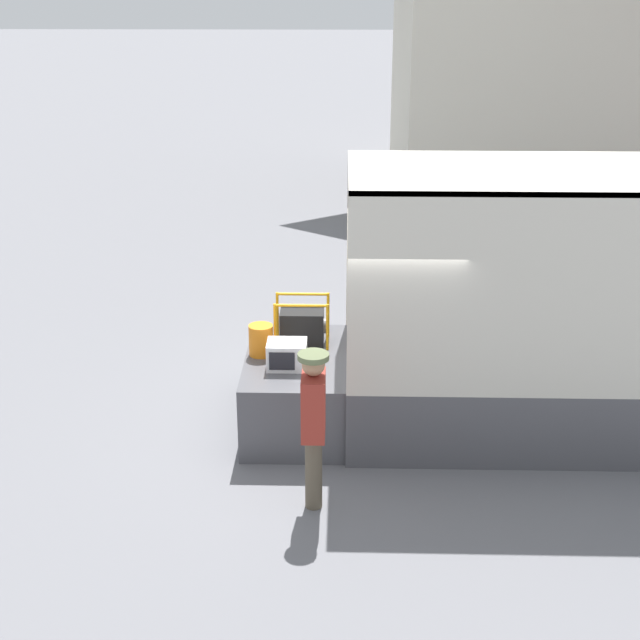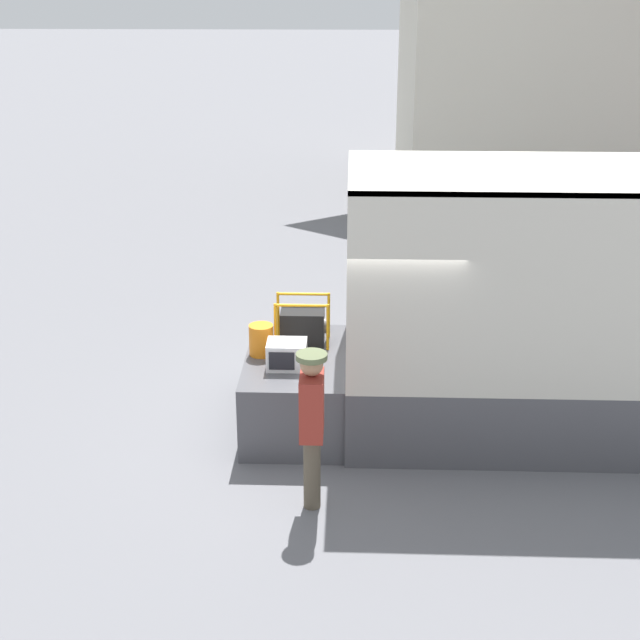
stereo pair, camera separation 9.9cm
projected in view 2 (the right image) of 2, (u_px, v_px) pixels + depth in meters
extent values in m
plane|color=slate|center=(345.00, 423.00, 11.16)|extent=(160.00, 160.00, 0.00)
cube|color=#4C4C51|center=(508.00, 393.00, 10.93)|extent=(4.00, 2.17, 0.91)
cube|color=beige|center=(505.00, 242.00, 11.32)|extent=(4.00, 0.06, 2.31)
cube|color=beige|center=(536.00, 299.00, 9.36)|extent=(4.00, 0.06, 2.31)
cube|color=beige|center=(527.00, 172.00, 9.93)|extent=(4.00, 2.17, 0.06)
cylinder|color=#3370B2|center=(485.00, 353.00, 10.42)|extent=(0.33, 0.33, 0.41)
cube|color=#B2A893|center=(529.00, 376.00, 9.97)|extent=(0.44, 0.32, 0.29)
cube|color=#B2A893|center=(535.00, 329.00, 11.28)|extent=(0.44, 0.32, 0.28)
cube|color=#4C4C51|center=(296.00, 389.00, 11.02)|extent=(1.22, 2.06, 0.91)
cube|color=white|center=(287.00, 354.00, 10.48)|extent=(0.47, 0.37, 0.32)
cube|color=black|center=(282.00, 361.00, 10.30)|extent=(0.30, 0.01, 0.22)
cube|color=black|center=(303.00, 327.00, 11.14)|extent=(0.54, 0.36, 0.43)
cylinder|color=slate|center=(320.00, 326.00, 11.13)|extent=(0.20, 0.20, 0.20)
cylinder|color=orange|center=(275.00, 327.00, 10.93)|extent=(0.04, 0.04, 0.60)
cylinder|color=orange|center=(328.00, 327.00, 10.91)|extent=(0.04, 0.04, 0.60)
cylinder|color=orange|center=(278.00, 315.00, 11.31)|extent=(0.04, 0.04, 0.60)
cylinder|color=orange|center=(329.00, 315.00, 11.29)|extent=(0.04, 0.04, 0.60)
cylinder|color=orange|center=(301.00, 305.00, 10.82)|extent=(0.64, 0.04, 0.04)
cylinder|color=orange|center=(303.00, 294.00, 11.20)|extent=(0.64, 0.04, 0.04)
cylinder|color=orange|center=(261.00, 340.00, 10.82)|extent=(0.30, 0.30, 0.38)
cylinder|color=brown|center=(312.00, 471.00, 9.28)|extent=(0.18, 0.18, 0.85)
cube|color=maroon|center=(312.00, 405.00, 9.00)|extent=(0.24, 0.44, 0.67)
sphere|color=tan|center=(312.00, 364.00, 8.83)|extent=(0.23, 0.23, 0.23)
cylinder|color=#606B47|center=(312.00, 356.00, 8.80)|extent=(0.32, 0.32, 0.06)
cube|color=beige|center=(613.00, 61.00, 21.35)|extent=(9.92, 7.38, 6.54)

